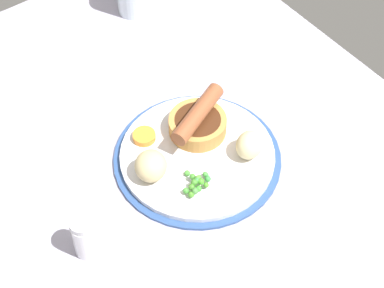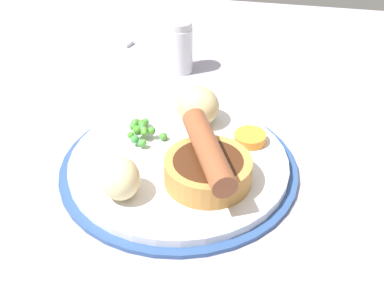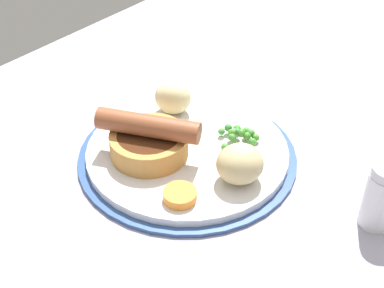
# 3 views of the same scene
# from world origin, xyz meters

# --- Properties ---
(dining_table) EXTENTS (1.10, 0.80, 0.03)m
(dining_table) POSITION_xyz_m (0.00, 0.00, 0.01)
(dining_table) COLOR #9E99AD
(dining_table) RESTS_ON ground
(dinner_plate) EXTENTS (0.25, 0.25, 0.01)m
(dinner_plate) POSITION_xyz_m (0.06, -0.05, 0.04)
(dinner_plate) COLOR #2D4C84
(dinner_plate) RESTS_ON dining_table
(sausage_pudding) EXTENTS (0.09, 0.12, 0.05)m
(sausage_pudding) POSITION_xyz_m (0.09, -0.07, 0.06)
(sausage_pudding) COLOR #BC8442
(sausage_pudding) RESTS_ON dinner_plate
(pea_pile) EXTENTS (0.05, 0.05, 0.02)m
(pea_pile) POSITION_xyz_m (0.01, -0.01, 0.05)
(pea_pile) COLOR #429234
(pea_pile) RESTS_ON dinner_plate
(potato_chunk_0) EXTENTS (0.07, 0.07, 0.04)m
(potato_chunk_0) POSITION_xyz_m (0.07, 0.03, 0.07)
(potato_chunk_0) COLOR #CCB77F
(potato_chunk_0) RESTS_ON dinner_plate
(potato_chunk_1) EXTENTS (0.05, 0.06, 0.04)m
(potato_chunk_1) POSITION_xyz_m (0.01, -0.11, 0.07)
(potato_chunk_1) COLOR beige
(potato_chunk_1) RESTS_ON dinner_plate
(carrot_slice_0) EXTENTS (0.05, 0.05, 0.01)m
(carrot_slice_0) POSITION_xyz_m (0.13, 0.00, 0.05)
(carrot_slice_0) COLOR orange
(carrot_slice_0) RESTS_ON dinner_plate
(salt_shaker) EXTENTS (0.03, 0.03, 0.07)m
(salt_shaker) POSITION_xyz_m (0.02, 0.17, 0.07)
(salt_shaker) COLOR silver
(salt_shaker) RESTS_ON dining_table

